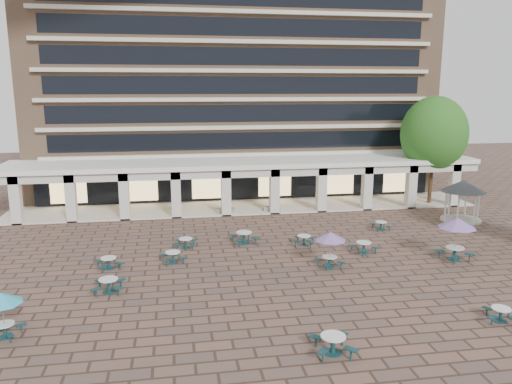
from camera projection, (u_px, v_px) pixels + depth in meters
The scene contains 20 objects.
ground at pixel (281, 263), 31.33m from camera, with size 120.00×120.00×0.00m, color brown.
apartment_building at pixel (232, 70), 53.31m from camera, with size 40.00×15.50×25.20m.
retail_arcade at pixel (246, 175), 45.00m from camera, with size 42.00×6.60×4.40m.
picnic_table_0 at pixel (109, 284), 26.74m from camera, with size 1.77×1.77×0.77m.
picnic_table_1 at pixel (333, 343), 20.59m from camera, with size 1.83×1.83×0.80m.
picnic_table_2 at pixel (501, 313), 23.44m from camera, with size 1.81×1.81×0.67m.
picnic_table_4 at pixel (2, 300), 21.64m from camera, with size 1.80×1.80×2.07m.
picnic_table_5 at pixel (173, 256), 31.28m from camera, with size 1.85×1.85×0.71m.
picnic_table_6 at pixel (330, 238), 30.20m from camera, with size 1.92×1.92×2.22m.
picnic_table_7 at pixel (304, 239), 34.72m from camera, with size 1.93×1.93×0.71m.
picnic_table_8 at pixel (109, 262), 30.23m from camera, with size 1.94×1.94×0.71m.
picnic_table_9 at pixel (244, 237), 35.11m from camera, with size 2.20×2.20×0.84m.
picnic_table_10 at pixel (364, 246), 33.12m from camera, with size 2.00×2.00×0.75m.
picnic_table_11 at pixel (457, 225), 31.36m from camera, with size 2.39×2.39×2.76m.
picnic_table_12 at pixel (186, 242), 34.09m from camera, with size 1.72×1.72×0.70m.
picnic_table_13 at pixel (381, 225), 38.48m from camera, with size 1.48×1.48×0.65m.
gazebo at pixel (463, 191), 40.72m from camera, with size 3.62×3.62×3.37m.
tree_east_c at pixel (434, 134), 45.80m from camera, with size 6.04×6.04×10.07m.
planter_left at pixel (226, 209), 43.35m from camera, with size 1.50×0.66×1.20m.
planter_right at pixel (272, 207), 44.01m from camera, with size 1.50×0.71×1.20m.
Camera 1 is at (-6.39, -29.08, 10.83)m, focal length 35.00 mm.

